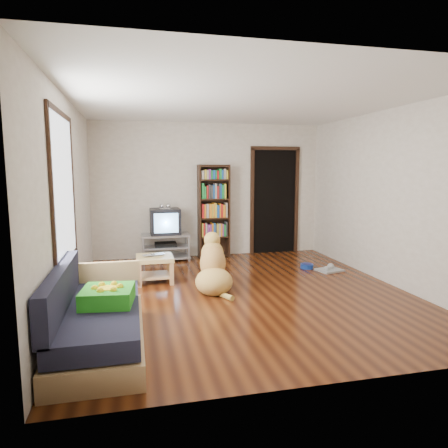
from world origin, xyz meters
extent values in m
plane|color=#53250E|center=(0.00, 0.00, 0.00)|extent=(5.00, 5.00, 0.00)
plane|color=white|center=(0.00, 0.00, 2.60)|extent=(5.00, 5.00, 0.00)
plane|color=beige|center=(0.00, 2.50, 1.30)|extent=(4.50, 0.00, 4.50)
plane|color=beige|center=(0.00, -2.50, 1.30)|extent=(4.50, 0.00, 4.50)
plane|color=beige|center=(-2.25, 0.00, 1.30)|extent=(0.00, 5.00, 5.00)
plane|color=beige|center=(2.25, 0.00, 1.30)|extent=(0.00, 5.00, 5.00)
cube|color=green|center=(-1.75, -1.35, 0.50)|extent=(0.53, 0.53, 0.16)
imported|color=silver|center=(-1.19, 0.77, 0.41)|extent=(0.39, 0.31, 0.03)
cylinder|color=navy|center=(1.44, 1.04, 0.04)|extent=(0.22, 0.22, 0.08)
cube|color=#9F9F9F|center=(1.74, 0.79, 0.01)|extent=(0.46, 0.41, 0.03)
cube|color=white|center=(-2.23, -0.50, 1.50)|extent=(0.02, 1.30, 1.60)
cube|color=black|center=(-2.23, -0.50, 2.32)|extent=(0.03, 1.42, 0.06)
cube|color=black|center=(-2.23, -0.50, 0.68)|extent=(0.03, 1.42, 0.06)
cube|color=black|center=(-2.23, -1.20, 1.50)|extent=(0.03, 0.06, 1.70)
cube|color=black|center=(-2.23, 0.20, 1.50)|extent=(0.03, 0.06, 1.70)
cube|color=black|center=(1.35, 2.48, 1.05)|extent=(0.90, 0.02, 2.10)
cube|color=black|center=(0.87, 2.47, 1.05)|extent=(0.07, 0.05, 2.14)
cube|color=black|center=(1.83, 2.47, 1.05)|extent=(0.07, 0.05, 2.14)
cube|color=black|center=(1.35, 2.47, 2.13)|extent=(1.03, 0.05, 0.07)
cube|color=#99999E|center=(-0.90, 2.25, 0.48)|extent=(0.90, 0.45, 0.04)
cube|color=#99999E|center=(-0.90, 2.25, 0.25)|extent=(0.86, 0.42, 0.03)
cube|color=#99999E|center=(-0.90, 2.25, 0.06)|extent=(0.90, 0.45, 0.04)
cylinder|color=#99999E|center=(-1.32, 2.05, 0.25)|extent=(0.04, 0.04, 0.50)
cylinder|color=#99999E|center=(-0.48, 2.05, 0.25)|extent=(0.04, 0.04, 0.50)
cylinder|color=#99999E|center=(-1.32, 2.45, 0.25)|extent=(0.04, 0.04, 0.50)
cylinder|color=#99999E|center=(-0.48, 2.45, 0.25)|extent=(0.04, 0.04, 0.50)
cube|color=black|center=(-0.90, 2.25, 0.30)|extent=(0.40, 0.30, 0.07)
cube|color=black|center=(-0.90, 2.25, 0.74)|extent=(0.55, 0.48, 0.48)
cube|color=black|center=(-0.90, 2.45, 0.74)|extent=(0.40, 0.14, 0.36)
cube|color=#8CBFF2|center=(-0.90, 2.00, 0.74)|extent=(0.44, 0.02, 0.36)
cube|color=silver|center=(-0.90, 2.20, 0.99)|extent=(0.20, 0.07, 0.02)
sphere|color=silver|center=(-0.96, 2.20, 1.04)|extent=(0.09, 0.09, 0.09)
sphere|color=silver|center=(-0.84, 2.20, 1.04)|extent=(0.09, 0.09, 0.09)
cube|color=black|center=(-0.23, 2.34, 0.90)|extent=(0.03, 0.30, 1.80)
cube|color=black|center=(0.34, 2.34, 0.90)|extent=(0.03, 0.30, 1.80)
cube|color=black|center=(0.05, 2.48, 0.90)|extent=(0.60, 0.02, 1.80)
cube|color=black|center=(0.05, 2.34, 0.03)|extent=(0.56, 0.28, 0.02)
cube|color=black|center=(0.05, 2.34, 0.40)|extent=(0.56, 0.28, 0.03)
cube|color=black|center=(0.05, 2.34, 0.77)|extent=(0.56, 0.28, 0.02)
cube|color=black|center=(0.05, 2.34, 1.14)|extent=(0.56, 0.28, 0.02)
cube|color=black|center=(0.05, 2.34, 1.51)|extent=(0.56, 0.28, 0.02)
cube|color=black|center=(0.05, 2.34, 1.77)|extent=(0.56, 0.28, 0.02)
cube|color=tan|center=(-1.83, -1.40, 0.11)|extent=(0.80, 1.80, 0.22)
cube|color=#1E1E2D|center=(-1.83, -1.40, 0.33)|extent=(0.74, 1.74, 0.18)
cube|color=#1E1E2D|center=(-2.17, -1.40, 0.60)|extent=(0.12, 1.74, 0.40)
cube|color=tan|center=(-1.83, -0.54, 0.50)|extent=(0.80, 0.06, 0.30)
cube|color=tan|center=(-1.19, 0.80, 0.37)|extent=(0.55, 0.55, 0.06)
cube|color=tan|center=(-1.19, 0.80, 0.10)|extent=(0.45, 0.45, 0.03)
cube|color=tan|center=(-1.42, 0.57, 0.17)|extent=(0.06, 0.06, 0.34)
cube|color=tan|center=(-0.95, 0.57, 0.17)|extent=(0.06, 0.06, 0.34)
cube|color=tan|center=(-1.42, 1.04, 0.17)|extent=(0.06, 0.06, 0.34)
cube|color=tan|center=(-0.95, 1.04, 0.17)|extent=(0.06, 0.06, 0.34)
ellipsoid|color=#D8A653|center=(-0.41, 0.05, 0.16)|extent=(0.59, 0.63, 0.39)
ellipsoid|color=#B98E47|center=(-0.39, 0.26, 0.37)|extent=(0.43, 0.46, 0.51)
ellipsoid|color=#BD8749|center=(-0.37, 0.36, 0.50)|extent=(0.37, 0.34, 0.36)
ellipsoid|color=#B79146|center=(-0.37, 0.42, 0.69)|extent=(0.27, 0.29, 0.23)
ellipsoid|color=#C7854C|center=(-0.35, 0.54, 0.67)|extent=(0.12, 0.21, 0.09)
sphere|color=black|center=(-0.34, 0.63, 0.67)|extent=(0.05, 0.05, 0.05)
ellipsoid|color=#D6A852|center=(-0.46, 0.39, 0.68)|extent=(0.07, 0.08, 0.15)
ellipsoid|color=tan|center=(-0.28, 0.37, 0.68)|extent=(0.07, 0.08, 0.15)
cylinder|color=#D6AA52|center=(-0.44, 0.47, 0.21)|extent=(0.10, 0.14, 0.42)
cylinder|color=#BD8A48|center=(-0.28, 0.45, 0.21)|extent=(0.10, 0.14, 0.42)
sphere|color=#D78852|center=(-0.43, 0.52, 0.02)|extent=(0.11, 0.11, 0.11)
sphere|color=tan|center=(-0.27, 0.50, 0.02)|extent=(0.11, 0.11, 0.11)
cylinder|color=gold|center=(-0.32, -0.19, 0.03)|extent=(0.21, 0.36, 0.08)
camera|label=1|loc=(-1.49, -5.24, 1.72)|focal=32.00mm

